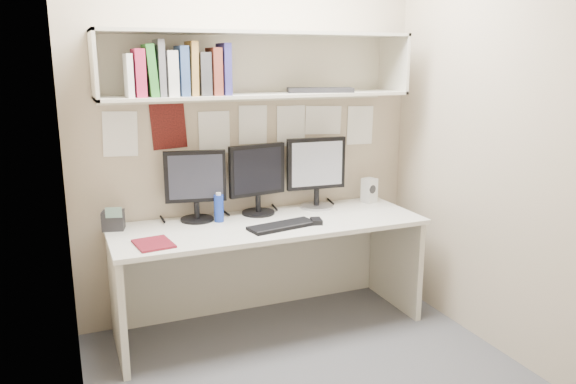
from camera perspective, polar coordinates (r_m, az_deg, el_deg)
name	(u,v)px	position (r m, az deg, el deg)	size (l,w,h in m)	color
floor	(309,374)	(3.37, 2.19, -18.01)	(2.40, 2.00, 0.01)	#47484C
wall_back	(250,128)	(3.83, -3.90, 6.53)	(2.40, 0.02, 2.60)	tan
wall_front	(429,189)	(2.06, 14.13, 0.26)	(2.40, 0.02, 2.60)	tan
wall_left	(63,165)	(2.65, -21.88, 2.53)	(0.02, 2.00, 2.60)	tan
wall_right	(494,137)	(3.58, 20.21, 5.26)	(0.02, 2.00, 2.60)	tan
desk	(269,275)	(3.74, -1.94, -8.40)	(2.00, 0.70, 0.73)	beige
overhead_hutch	(256,64)	(3.68, -3.28, 12.81)	(2.00, 0.38, 0.40)	beige
pinned_papers	(250,135)	(3.84, -3.85, 5.78)	(1.92, 0.01, 0.48)	white
monitor_left	(196,183)	(3.65, -9.38, 0.94)	(0.39, 0.22, 0.46)	black
monitor_center	(257,176)	(3.76, -3.13, 1.59)	(0.41, 0.22, 0.47)	black
monitor_right	(316,170)	(3.92, 2.89, 2.23)	(0.43, 0.23, 0.49)	#A5A5AA
keyboard	(282,226)	(3.50, -0.60, -3.46)	(0.43, 0.15, 0.02)	black
mouse	(316,221)	(3.59, 2.89, -2.97)	(0.06, 0.10, 0.03)	black
speaker	(369,190)	(4.14, 8.26, 0.17)	(0.11, 0.12, 0.18)	#B9B9B4
blue_bottle	(219,208)	(3.63, -7.04, -1.61)	(0.06, 0.06, 0.19)	navy
maroon_notebook	(154,244)	(3.27, -13.50, -5.13)	(0.20, 0.24, 0.01)	#5D101B
desk_phone	(113,220)	(3.61, -17.32, -2.74)	(0.15, 0.14, 0.16)	black
book_stack	(179,72)	(3.43, -11.03, 11.92)	(0.60, 0.20, 0.32)	white
hutch_tray	(320,90)	(3.76, 3.27, 10.31)	(0.43, 0.16, 0.03)	black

